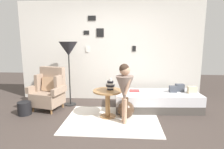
% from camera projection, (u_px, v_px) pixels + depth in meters
% --- Properties ---
extents(ground_plane, '(12.00, 12.00, 0.00)m').
position_uv_depth(ground_plane, '(100.00, 131.00, 3.28)').
color(ground_plane, '#423833').
extents(gallery_wall, '(4.80, 0.12, 2.60)m').
position_uv_depth(gallery_wall, '(109.00, 51.00, 4.97)').
color(gallery_wall, silver).
rests_on(gallery_wall, ground).
extents(rug, '(1.86, 1.43, 0.01)m').
position_uv_depth(rug, '(112.00, 120.00, 3.76)').
color(rug, silver).
rests_on(rug, ground).
extents(armchair, '(0.85, 0.71, 0.97)m').
position_uv_depth(armchair, '(49.00, 90.00, 4.33)').
color(armchair, olive).
rests_on(armchair, ground).
extents(daybed, '(1.94, 0.91, 0.40)m').
position_uv_depth(daybed, '(157.00, 101.00, 4.34)').
color(daybed, '#4C4742').
rests_on(daybed, ground).
extents(pillow_head, '(0.20, 0.13, 0.15)m').
position_uv_depth(pillow_head, '(192.00, 90.00, 4.23)').
color(pillow_head, beige).
rests_on(pillow_head, daybed).
extents(pillow_mid, '(0.20, 0.13, 0.17)m').
position_uv_depth(pillow_mid, '(180.00, 88.00, 4.40)').
color(pillow_mid, '#474C56').
rests_on(pillow_mid, daybed).
extents(pillow_back, '(0.17, 0.13, 0.15)m').
position_uv_depth(pillow_back, '(173.00, 89.00, 4.32)').
color(pillow_back, '#474C56').
rests_on(pillow_back, daybed).
extents(side_table, '(0.60, 0.60, 0.58)m').
position_uv_depth(side_table, '(108.00, 98.00, 3.85)').
color(side_table, '#9E7042').
rests_on(side_table, ground).
extents(vase_striped, '(0.18, 0.18, 0.24)m').
position_uv_depth(vase_striped, '(110.00, 85.00, 3.84)').
color(vase_striped, black).
rests_on(vase_striped, side_table).
extents(floor_lamp, '(0.44, 0.44, 1.56)m').
position_uv_depth(floor_lamp, '(68.00, 51.00, 4.45)').
color(floor_lamp, black).
rests_on(floor_lamp, ground).
extents(person_child, '(0.34, 0.34, 1.16)m').
position_uv_depth(person_child, '(125.00, 86.00, 3.49)').
color(person_child, tan).
rests_on(person_child, ground).
extents(book_on_daybed, '(0.22, 0.16, 0.03)m').
position_uv_depth(book_on_daybed, '(135.00, 91.00, 4.40)').
color(book_on_daybed, '#C33E3F').
rests_on(book_on_daybed, daybed).
extents(demijohn_near, '(0.35, 0.35, 0.43)m').
position_uv_depth(demijohn_near, '(126.00, 109.00, 3.86)').
color(demijohn_near, '#473323').
rests_on(demijohn_near, ground).
extents(magazine_basket, '(0.28, 0.28, 0.28)m').
position_uv_depth(magazine_basket, '(24.00, 108.00, 4.02)').
color(magazine_basket, black).
rests_on(magazine_basket, ground).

